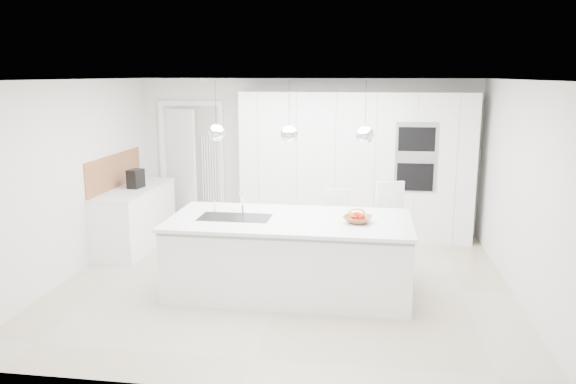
# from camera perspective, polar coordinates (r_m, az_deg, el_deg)

# --- Properties ---
(floor) EXTENTS (5.50, 5.50, 0.00)m
(floor) POSITION_cam_1_polar(r_m,az_deg,el_deg) (7.13, -0.35, -9.18)
(floor) COLOR #BAAD97
(floor) RESTS_ON ground
(wall_back) EXTENTS (5.50, 0.00, 5.50)m
(wall_back) POSITION_cam_1_polar(r_m,az_deg,el_deg) (9.23, 1.94, 3.69)
(wall_back) COLOR silver
(wall_back) RESTS_ON ground
(wall_left) EXTENTS (0.00, 5.00, 5.00)m
(wall_left) POSITION_cam_1_polar(r_m,az_deg,el_deg) (7.68, -21.10, 1.24)
(wall_left) COLOR silver
(wall_left) RESTS_ON ground
(ceiling) EXTENTS (5.50, 5.50, 0.00)m
(ceiling) POSITION_cam_1_polar(r_m,az_deg,el_deg) (6.66, -0.37, 11.34)
(ceiling) COLOR white
(ceiling) RESTS_ON wall_back
(tall_cabinets) EXTENTS (3.60, 0.60, 2.30)m
(tall_cabinets) POSITION_cam_1_polar(r_m,az_deg,el_deg) (8.90, 6.86, 2.65)
(tall_cabinets) COLOR white
(tall_cabinets) RESTS_ON floor
(oven_stack) EXTENTS (0.62, 0.04, 1.05)m
(oven_stack) POSITION_cam_1_polar(r_m,az_deg,el_deg) (8.59, 12.86, 3.46)
(oven_stack) COLOR #A5A5A8
(oven_stack) RESTS_ON tall_cabinets
(doorway_frame) EXTENTS (1.11, 0.08, 2.13)m
(doorway_frame) POSITION_cam_1_polar(r_m,az_deg,el_deg) (9.64, -9.70, 2.52)
(doorway_frame) COLOR white
(doorway_frame) RESTS_ON floor
(hallway_door) EXTENTS (0.76, 0.38, 2.00)m
(hallway_door) POSITION_cam_1_polar(r_m,az_deg,el_deg) (9.68, -11.19, 2.38)
(hallway_door) COLOR white
(hallway_door) RESTS_ON floor
(radiator) EXTENTS (0.32, 0.04, 1.40)m
(radiator) POSITION_cam_1_polar(r_m,az_deg,el_deg) (9.57, -7.85, 1.45)
(radiator) COLOR white
(radiator) RESTS_ON floor
(left_base_cabinets) EXTENTS (0.60, 1.80, 0.86)m
(left_base_cabinets) POSITION_cam_1_polar(r_m,az_deg,el_deg) (8.77, -15.20, -2.62)
(left_base_cabinets) COLOR white
(left_base_cabinets) RESTS_ON floor
(left_worktop) EXTENTS (0.62, 1.82, 0.04)m
(left_worktop) POSITION_cam_1_polar(r_m,az_deg,el_deg) (8.67, -15.36, 0.26)
(left_worktop) COLOR white
(left_worktop) RESTS_ON left_base_cabinets
(oak_backsplash) EXTENTS (0.02, 1.80, 0.50)m
(oak_backsplash) POSITION_cam_1_polar(r_m,az_deg,el_deg) (8.74, -17.19, 2.04)
(oak_backsplash) COLOR #99613C
(oak_backsplash) RESTS_ON wall_left
(island_base) EXTENTS (2.80, 1.20, 0.86)m
(island_base) POSITION_cam_1_polar(r_m,az_deg,el_deg) (6.69, 0.12, -6.70)
(island_base) COLOR white
(island_base) RESTS_ON floor
(island_worktop) EXTENTS (2.84, 1.40, 0.04)m
(island_worktop) POSITION_cam_1_polar(r_m,az_deg,el_deg) (6.61, 0.18, -2.86)
(island_worktop) COLOR white
(island_worktop) RESTS_ON island_base
(island_sink) EXTENTS (0.84, 0.44, 0.18)m
(island_sink) POSITION_cam_1_polar(r_m,az_deg,el_deg) (6.70, -5.40, -3.25)
(island_sink) COLOR #3F3F42
(island_sink) RESTS_ON island_worktop
(island_tap) EXTENTS (0.02, 0.02, 0.30)m
(island_tap) POSITION_cam_1_polar(r_m,az_deg,el_deg) (6.82, -4.64, -0.97)
(island_tap) COLOR white
(island_tap) RESTS_ON island_worktop
(pendant_left) EXTENTS (0.20, 0.20, 0.20)m
(pendant_left) POSITION_cam_1_polar(r_m,az_deg,el_deg) (6.55, -7.30, 5.98)
(pendant_left) COLOR white
(pendant_left) RESTS_ON ceiling
(pendant_mid) EXTENTS (0.20, 0.20, 0.20)m
(pendant_mid) POSITION_cam_1_polar(r_m,az_deg,el_deg) (6.38, 0.13, 5.92)
(pendant_mid) COLOR white
(pendant_mid) RESTS_ON ceiling
(pendant_right) EXTENTS (0.20, 0.20, 0.20)m
(pendant_right) POSITION_cam_1_polar(r_m,az_deg,el_deg) (6.32, 7.82, 5.75)
(pendant_right) COLOR white
(pendant_right) RESTS_ON ceiling
(fruit_bowl) EXTENTS (0.39, 0.39, 0.08)m
(fruit_bowl) POSITION_cam_1_polar(r_m,az_deg,el_deg) (6.45, 7.09, -2.77)
(fruit_bowl) COLOR #99613C
(fruit_bowl) RESTS_ON island_worktop
(espresso_machine) EXTENTS (0.21, 0.28, 0.28)m
(espresso_machine) POSITION_cam_1_polar(r_m,az_deg,el_deg) (8.66, -15.22, 1.32)
(espresso_machine) COLOR black
(espresso_machine) RESTS_ON left_worktop
(bar_stool_left) EXTENTS (0.45, 0.55, 1.06)m
(bar_stool_left) POSITION_cam_1_polar(r_m,az_deg,el_deg) (7.50, 4.91, -3.91)
(bar_stool_left) COLOR white
(bar_stool_left) RESTS_ON floor
(bar_stool_right) EXTENTS (0.56, 0.65, 1.19)m
(bar_stool_right) POSITION_cam_1_polar(r_m,az_deg,el_deg) (7.34, 10.24, -3.84)
(bar_stool_right) COLOR white
(bar_stool_right) RESTS_ON floor
(apple_a) EXTENTS (0.09, 0.09, 0.09)m
(apple_a) POSITION_cam_1_polar(r_m,az_deg,el_deg) (6.47, 7.00, -2.42)
(apple_a) COLOR #BC1609
(apple_a) RESTS_ON fruit_bowl
(apple_b) EXTENTS (0.08, 0.08, 0.08)m
(apple_b) POSITION_cam_1_polar(r_m,az_deg,el_deg) (6.43, 7.51, -2.57)
(apple_b) COLOR #BC1609
(apple_b) RESTS_ON fruit_bowl
(apple_c) EXTENTS (0.08, 0.08, 0.08)m
(apple_c) POSITION_cam_1_polar(r_m,az_deg,el_deg) (6.47, 7.18, -2.45)
(apple_c) COLOR #BC1609
(apple_c) RESTS_ON fruit_bowl
(apple_extra_3) EXTENTS (0.07, 0.07, 0.07)m
(apple_extra_3) POSITION_cam_1_polar(r_m,az_deg,el_deg) (6.45, 6.76, -2.54)
(apple_extra_3) COLOR #BC1609
(apple_extra_3) RESTS_ON fruit_bowl
(banana_bunch) EXTENTS (0.23, 0.17, 0.21)m
(banana_bunch) POSITION_cam_1_polar(r_m,az_deg,el_deg) (6.45, 6.98, -2.11)
(banana_bunch) COLOR gold
(banana_bunch) RESTS_ON fruit_bowl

